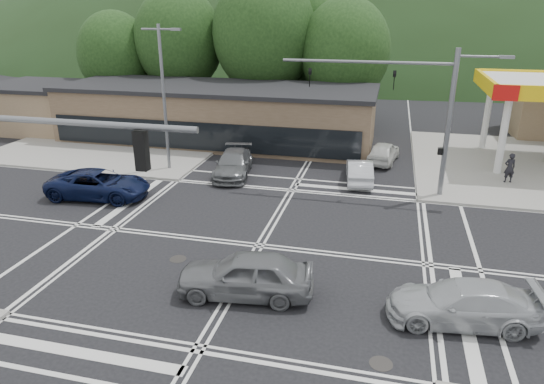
% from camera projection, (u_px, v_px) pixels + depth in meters
% --- Properties ---
extents(ground, '(120.00, 120.00, 0.00)m').
position_uv_depth(ground, '(259.00, 246.00, 21.47)').
color(ground, black).
rests_on(ground, ground).
extents(sidewalk_ne, '(16.00, 16.00, 0.15)m').
position_uv_depth(sidewalk_ne, '(540.00, 168.00, 31.72)').
color(sidewalk_ne, gray).
rests_on(sidewalk_ne, ground).
extents(sidewalk_nw, '(16.00, 16.00, 0.15)m').
position_uv_depth(sidewalk_nw, '(127.00, 140.00, 38.40)').
color(sidewalk_nw, gray).
rests_on(sidewalk_nw, ground).
extents(commercial_row, '(24.00, 8.00, 4.00)m').
position_uv_depth(commercial_row, '(218.00, 115.00, 37.97)').
color(commercial_row, brown).
rests_on(commercial_row, ground).
extents(commercial_nw, '(8.00, 7.00, 3.60)m').
position_uv_depth(commercial_nw, '(42.00, 108.00, 41.60)').
color(commercial_nw, '#846B4F').
rests_on(commercial_nw, ground).
extents(hill_north, '(252.00, 126.00, 140.00)m').
position_uv_depth(hill_north, '(370.00, 57.00, 103.16)').
color(hill_north, '#1F3518').
rests_on(hill_north, ground).
extents(tree_n_a, '(8.00, 8.00, 11.75)m').
position_uv_depth(tree_n_a, '(179.00, 40.00, 43.83)').
color(tree_n_a, '#382619').
rests_on(tree_n_a, ground).
extents(tree_n_b, '(9.00, 9.00, 12.98)m').
position_uv_depth(tree_n_b, '(264.00, 34.00, 41.82)').
color(tree_n_b, '#382619').
rests_on(tree_n_b, ground).
extents(tree_n_c, '(7.60, 7.60, 10.87)m').
position_uv_depth(tree_n_c, '(345.00, 51.00, 40.72)').
color(tree_n_c, '#382619').
rests_on(tree_n_c, ground).
extents(tree_n_d, '(6.80, 6.80, 9.76)m').
position_uv_depth(tree_n_d, '(115.00, 54.00, 44.72)').
color(tree_n_d, '#382619').
rests_on(tree_n_d, ground).
extents(tree_n_e, '(8.40, 8.40, 11.98)m').
position_uv_depth(tree_n_e, '(317.00, 39.00, 44.79)').
color(tree_n_e, '#382619').
rests_on(tree_n_e, ground).
extents(streetlight_nw, '(2.50, 0.25, 9.00)m').
position_uv_depth(streetlight_nw, '(164.00, 92.00, 29.72)').
color(streetlight_nw, slate).
rests_on(streetlight_nw, ground).
extents(signal_mast_ne, '(11.65, 0.30, 8.00)m').
position_uv_depth(signal_mast_ne, '(426.00, 105.00, 25.56)').
color(signal_mast_ne, slate).
rests_on(signal_mast_ne, ground).
extents(car_blue_west, '(5.76, 3.05, 1.54)m').
position_uv_depth(car_blue_west, '(99.00, 184.00, 26.68)').
color(car_blue_west, '#0C1435').
rests_on(car_blue_west, ground).
extents(car_grey_center, '(5.15, 2.61, 1.68)m').
position_uv_depth(car_grey_center, '(245.00, 274.00, 17.52)').
color(car_grey_center, slate).
rests_on(car_grey_center, ground).
extents(car_silver_east, '(5.12, 2.54, 1.43)m').
position_uv_depth(car_silver_east, '(462.00, 303.00, 16.04)').
color(car_silver_east, '#AFB2B6').
rests_on(car_silver_east, ground).
extents(car_queue_a, '(1.95, 4.32, 1.37)m').
position_uv_depth(car_queue_a, '(359.00, 171.00, 29.13)').
color(car_queue_a, silver).
rests_on(car_queue_a, ground).
extents(car_queue_b, '(2.35, 4.41, 1.43)m').
position_uv_depth(car_queue_b, '(384.00, 152.00, 32.83)').
color(car_queue_b, silver).
rests_on(car_queue_b, ground).
extents(car_northbound, '(2.89, 5.40, 1.49)m').
position_uv_depth(car_northbound, '(233.00, 164.00, 30.29)').
color(car_northbound, '#5C5F61').
rests_on(car_northbound, ground).
extents(pedestrian, '(0.74, 0.58, 1.78)m').
position_uv_depth(pedestrian, '(510.00, 168.00, 28.55)').
color(pedestrian, black).
rests_on(pedestrian, sidewalk_ne).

